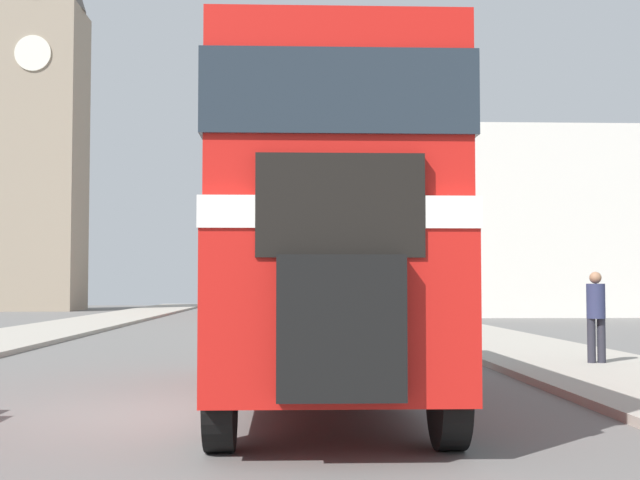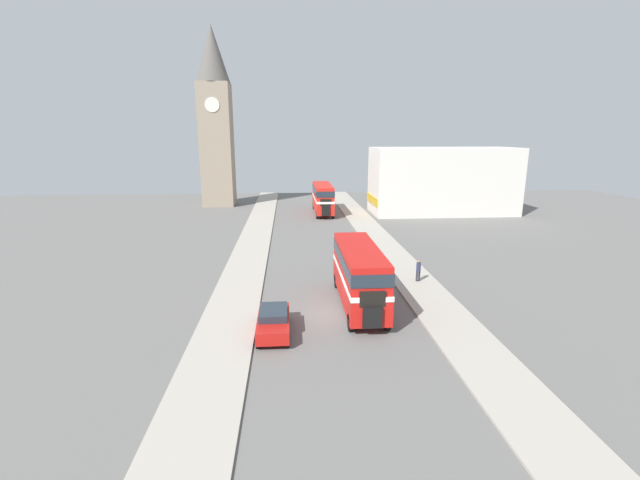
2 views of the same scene
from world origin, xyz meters
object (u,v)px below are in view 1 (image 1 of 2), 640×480
bus_distant (302,268)px  church_tower (43,89)px  double_decker_bus (320,224)px  pedestrian_walking (596,311)px

bus_distant → church_tower: 21.76m
bus_distant → church_tower: (-16.20, 8.89, 11.49)m
double_decker_bus → bus_distant: size_ratio=0.91×
double_decker_bus → pedestrian_walking: (5.33, 4.28, -1.33)m
pedestrian_walking → bus_distant: bearing=99.1°
bus_distant → pedestrian_walking: bearing=-80.9°
pedestrian_walking → church_tower: (-21.14, 39.80, 12.92)m
double_decker_bus → church_tower: size_ratio=0.34×
church_tower → pedestrian_walking: bearing=-62.0°
double_decker_bus → church_tower: 48.24m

